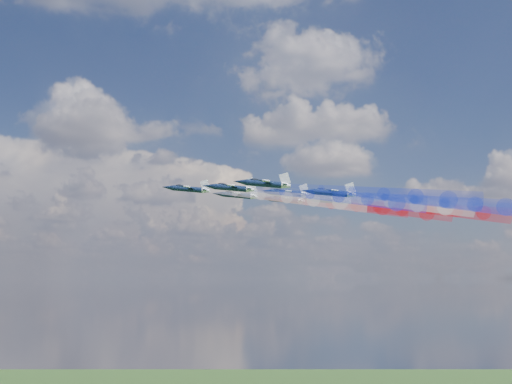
{
  "coord_description": "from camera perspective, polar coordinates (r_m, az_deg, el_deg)",
  "views": [
    {
      "loc": [
        14.52,
        -131.14,
        142.05
      ],
      "look_at": [
        21.82,
        10.0,
        161.41
      ],
      "focal_mm": 44.46,
      "sensor_mm": 36.0,
      "label": 1
    }
  ],
  "objects": [
    {
      "name": "jet_lead",
      "position": [
        145.87,
        -6.14,
        0.26
      ],
      "size": [
        13.7,
        11.82,
        4.84
      ],
      "primitive_type": null,
      "rotation": [
        0.11,
        -0.05,
        1.35
      ],
      "color": "black"
    },
    {
      "name": "trail_lead",
      "position": [
        141.28,
        2.8,
        -0.5
      ],
      "size": [
        35.72,
        11.51,
        7.82
      ],
      "primitive_type": null,
      "rotation": [
        0.11,
        -0.05,
        1.35
      ],
      "color": "white"
    },
    {
      "name": "jet_inner_left",
      "position": [
        135.15,
        -2.29,
        0.38
      ],
      "size": [
        13.7,
        11.82,
        4.84
      ],
      "primitive_type": null,
      "rotation": [
        0.11,
        -0.05,
        1.35
      ],
      "color": "black"
    },
    {
      "name": "trail_inner_left",
      "position": [
        132.24,
        7.44,
        -0.43
      ],
      "size": [
        35.72,
        11.51,
        7.82
      ],
      "primitive_type": null,
      "rotation": [
        0.11,
        -0.05,
        1.35
      ],
      "color": "#1A32E5"
    },
    {
      "name": "jet_inner_right",
      "position": [
        153.68,
        -1.72,
        -0.3
      ],
      "size": [
        13.7,
        11.82,
        4.84
      ],
      "primitive_type": null,
      "rotation": [
        0.11,
        -0.05,
        1.35
      ],
      "color": "black"
    },
    {
      "name": "trail_inner_right",
      "position": [
        150.77,
        6.82,
        -1.02
      ],
      "size": [
        35.72,
        11.51,
        7.82
      ],
      "primitive_type": null,
      "rotation": [
        0.11,
        -0.05,
        1.35
      ],
      "color": "red"
    },
    {
      "name": "jet_outer_left",
      "position": [
        123.48,
        0.76,
        0.75
      ],
      "size": [
        13.7,
        11.82,
        4.84
      ],
      "primitive_type": null,
      "rotation": [
        0.11,
        -0.05,
        1.35
      ],
      "color": "black"
    },
    {
      "name": "trail_outer_left",
      "position": [
        121.96,
        11.43,
        -0.13
      ],
      "size": [
        35.72,
        11.51,
        7.82
      ],
      "primitive_type": null,
      "rotation": [
        0.11,
        -0.05,
        1.35
      ],
      "color": "#1A32E5"
    },
    {
      "name": "jet_center_third",
      "position": [
        142.92,
        2.75,
        -0.11
      ],
      "size": [
        13.7,
        11.82,
        4.84
      ],
      "primitive_type": null,
      "rotation": [
        0.11,
        -0.05,
        1.35
      ],
      "color": "black"
    },
    {
      "name": "trail_center_third",
      "position": [
        141.92,
        11.95,
        -0.88
      ],
      "size": [
        35.72,
        11.51,
        7.82
      ],
      "primitive_type": null,
      "rotation": [
        0.11,
        -0.05,
        1.35
      ],
      "color": "white"
    },
    {
      "name": "jet_outer_right",
      "position": [
        158.95,
        2.59,
        -0.72
      ],
      "size": [
        13.7,
        11.82,
        4.84
      ],
      "primitive_type": null,
      "rotation": [
        0.11,
        -0.05,
        1.35
      ],
      "color": "black"
    },
    {
      "name": "trail_outer_right",
      "position": [
        157.72,
        10.85,
        -1.41
      ],
      "size": [
        35.72,
        11.51,
        7.82
      ],
      "primitive_type": null,
      "rotation": [
        0.11,
        -0.05,
        1.35
      ],
      "color": "red"
    },
    {
      "name": "jet_rear_left",
      "position": [
        132.86,
        6.76,
        -0.08
      ],
      "size": [
        13.7,
        11.82,
        4.84
      ],
      "primitive_type": null,
      "rotation": [
        0.11,
        -0.05,
        1.35
      ],
      "color": "black"
    },
    {
      "name": "trail_rear_left",
      "position": [
        133.6,
        16.59,
        -0.89
      ],
      "size": [
        35.72,
        11.51,
        7.82
      ],
      "primitive_type": null,
      "rotation": [
        0.11,
        -0.05,
        1.35
      ],
      "color": "#1A32E5"
    },
    {
      "name": "jet_rear_right",
      "position": [
        149.78,
        6.6,
        -0.76
      ],
      "size": [
        13.7,
        11.82,
        4.84
      ],
      "primitive_type": null,
      "rotation": [
        0.11,
        -0.05,
        1.35
      ],
      "color": "black"
    },
    {
      "name": "trail_rear_right",
      "position": [
        150.25,
        15.33,
        -1.48
      ],
      "size": [
        35.72,
        11.51,
        7.82
      ],
      "primitive_type": null,
      "rotation": [
        0.11,
        -0.05,
        1.35
      ],
      "color": "red"
    }
  ]
}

